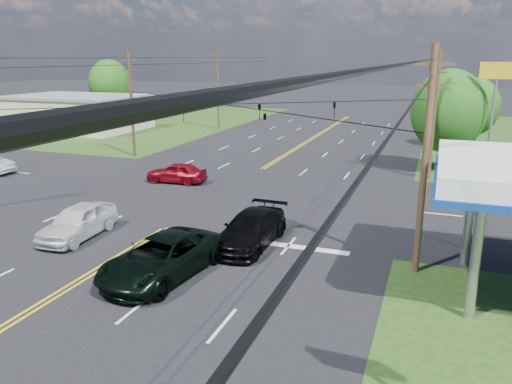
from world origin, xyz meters
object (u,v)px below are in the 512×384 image
at_px(pole_nw, 131,103).
at_px(tree_right_b, 474,107).
at_px(pole_left_far, 218,88).
at_px(suv_black, 251,229).
at_px(tree_far_l, 110,84).
at_px(pickup_dkgreen, 162,257).
at_px(pole_ne, 434,114).
at_px(retail_nw, 77,114).
at_px(pole_right_far, 438,94).
at_px(pickup_white, 78,221).
at_px(pole_se, 425,160).
at_px(tree_right_a, 448,111).

height_order(pole_nw, tree_right_b, pole_nw).
height_order(pole_left_far, suv_black, pole_left_far).
bearing_deg(suv_black, tree_far_l, 134.55).
bearing_deg(tree_far_l, pickup_dkgreen, -52.24).
height_order(pole_nw, pole_ne, same).
bearing_deg(suv_black, retail_nw, 141.07).
xyz_separation_m(pole_ne, pole_right_far, (0.00, 19.00, 0.25)).
height_order(suv_black, pickup_white, pickup_white).
distance_m(pole_nw, pickup_white, 22.05).
bearing_deg(pickup_white, retail_nw, 126.18).
distance_m(pole_left_far, tree_far_l, 19.42).
xyz_separation_m(pole_se, pole_nw, (-26.00, 18.00, 0.00)).
bearing_deg(pole_se, tree_right_b, 83.95).
distance_m(tree_far_l, suv_black, 55.17).
xyz_separation_m(pole_left_far, pole_right_far, (26.00, 0.00, 0.00)).
relative_size(pole_se, suv_black, 1.69).
relative_size(pole_nw, pole_ne, 1.00).
bearing_deg(retail_nw, pickup_white, -50.79).
distance_m(tree_right_a, tree_far_l, 50.16).
relative_size(pole_se, pickup_dkgreen, 1.53).
height_order(pole_se, pole_left_far, pole_left_far).
relative_size(pole_se, tree_right_b, 1.34).
distance_m(pole_ne, tree_right_b, 15.42).
xyz_separation_m(pole_right_far, tree_right_b, (3.50, -4.00, -0.95)).
height_order(tree_right_b, pickup_white, tree_right_b).
relative_size(pole_se, pickup_white, 1.91).
height_order(pole_se, suv_black, pole_se).
relative_size(tree_right_b, pickup_dkgreen, 1.14).
distance_m(pole_nw, pole_left_far, 19.00).
height_order(pole_nw, pole_right_far, pole_right_far).
bearing_deg(pole_right_far, tree_far_l, 174.92).
bearing_deg(pole_ne, pole_se, -90.00).
distance_m(tree_right_a, pickup_white, 28.77).
height_order(pole_ne, tree_right_b, pole_ne).
xyz_separation_m(retail_nw, pole_nw, (17.00, -13.00, 2.92)).
distance_m(pickup_dkgreen, suv_black, 5.18).
distance_m(tree_right_b, pickup_white, 40.00).
bearing_deg(pole_left_far, tree_right_a, -30.65).
distance_m(tree_far_l, pickup_dkgreen, 57.32).
distance_m(pole_ne, suv_black, 19.59).
distance_m(pole_se, tree_right_b, 33.19).
bearing_deg(pole_nw, suv_black, -43.86).
xyz_separation_m(tree_right_a, suv_black, (-8.79, -20.50, -4.05)).
relative_size(tree_right_b, tree_far_l, 0.81).
bearing_deg(tree_right_b, pole_right_far, 131.19).
xyz_separation_m(pole_se, pickup_white, (-16.50, -1.48, -4.07)).
relative_size(pole_ne, tree_right_a, 1.16).
xyz_separation_m(pole_right_far, suv_black, (-7.79, -36.50, -4.35)).
bearing_deg(pickup_white, pole_nw, 112.96).
distance_m(pole_left_far, suv_black, 41.02).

